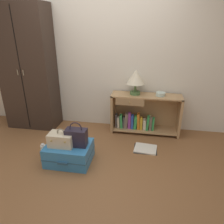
# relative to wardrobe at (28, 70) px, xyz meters

# --- Properties ---
(ground_plane) EXTENTS (9.00, 9.00, 0.00)m
(ground_plane) POSITION_rel_wardrobe_xyz_m (1.33, -1.20, -1.06)
(ground_plane) COLOR brown
(back_wall) EXTENTS (6.40, 0.10, 2.60)m
(back_wall) POSITION_rel_wardrobe_xyz_m (1.33, 0.30, 0.24)
(back_wall) COLOR silver
(back_wall) RESTS_ON ground_plane
(wardrobe) EXTENTS (0.90, 0.47, 2.12)m
(wardrobe) POSITION_rel_wardrobe_xyz_m (0.00, 0.00, 0.00)
(wardrobe) COLOR #33261E
(wardrobe) RESTS_ON ground_plane
(bookshelf) EXTENTS (1.18, 0.36, 0.69)m
(bookshelf) POSITION_rel_wardrobe_xyz_m (2.01, 0.06, -0.73)
(bookshelf) COLOR tan
(bookshelf) RESTS_ON ground_plane
(table_lamp) EXTENTS (0.31, 0.31, 0.42)m
(table_lamp) POSITION_rel_wardrobe_xyz_m (1.87, 0.06, -0.08)
(table_lamp) COLOR #4C7542
(table_lamp) RESTS_ON bookshelf
(bowl) EXTENTS (0.16, 0.16, 0.06)m
(bowl) POSITION_rel_wardrobe_xyz_m (2.29, 0.05, -0.34)
(bowl) COLOR silver
(bowl) RESTS_ON bookshelf
(suitcase_large) EXTENTS (0.62, 0.49, 0.28)m
(suitcase_large) POSITION_rel_wardrobe_xyz_m (1.05, -1.02, -0.92)
(suitcase_large) COLOR teal
(suitcase_large) RESTS_ON ground_plane
(train_case) EXTENTS (0.33, 0.22, 0.25)m
(train_case) POSITION_rel_wardrobe_xyz_m (0.97, -1.06, -0.69)
(train_case) COLOR beige
(train_case) RESTS_ON suitcase_large
(handbag) EXTENTS (0.28, 0.15, 0.35)m
(handbag) POSITION_rel_wardrobe_xyz_m (1.17, -1.02, -0.65)
(handbag) COLOR #231E2D
(handbag) RESTS_ON suitcase_large
(bottle) EXTENTS (0.08, 0.08, 0.18)m
(bottle) POSITION_rel_wardrobe_xyz_m (0.61, -0.93, -0.97)
(bottle) COLOR white
(bottle) RESTS_ON ground_plane
(open_book_on_floor) EXTENTS (0.36, 0.31, 0.02)m
(open_book_on_floor) POSITION_rel_wardrobe_xyz_m (2.10, -0.53, -1.05)
(open_book_on_floor) COLOR white
(open_book_on_floor) RESTS_ON ground_plane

